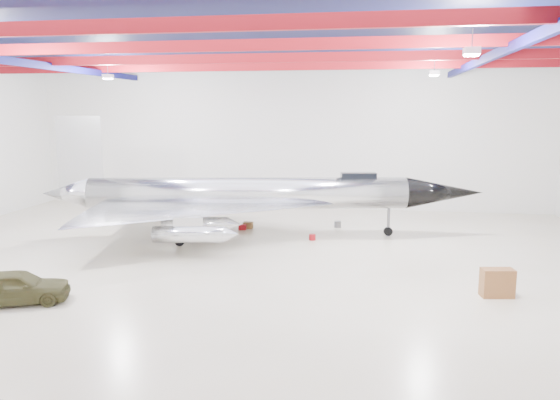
# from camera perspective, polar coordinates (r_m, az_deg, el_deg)

# --- Properties ---
(floor) EXTENTS (40.00, 40.00, 0.00)m
(floor) POSITION_cam_1_polar(r_m,az_deg,el_deg) (28.82, -4.00, -5.93)
(floor) COLOR beige
(floor) RESTS_ON ground
(wall_back) EXTENTS (40.00, 0.00, 40.00)m
(wall_back) POSITION_cam_1_polar(r_m,az_deg,el_deg) (42.58, 0.60, 6.56)
(wall_back) COLOR silver
(wall_back) RESTS_ON floor
(ceiling) EXTENTS (40.00, 40.00, 0.00)m
(ceiling) POSITION_cam_1_polar(r_m,az_deg,el_deg) (28.00, -4.27, 16.33)
(ceiling) COLOR #0A0F38
(ceiling) RESTS_ON wall_back
(ceiling_structure) EXTENTS (39.50, 29.50, 1.08)m
(ceiling_structure) POSITION_cam_1_polar(r_m,az_deg,el_deg) (27.93, -4.25, 14.95)
(ceiling_structure) COLOR maroon
(ceiling_structure) RESTS_ON ceiling
(jet_aircraft) EXTENTS (26.48, 17.64, 7.26)m
(jet_aircraft) POSITION_cam_1_polar(r_m,az_deg,el_deg) (32.94, -3.43, 0.25)
(jet_aircraft) COLOR silver
(jet_aircraft) RESTS_ON floor
(jeep) EXTENTS (4.35, 2.99, 1.37)m
(jeep) POSITION_cam_1_polar(r_m,az_deg,el_deg) (24.24, -25.86, -8.17)
(jeep) COLOR #3D3A1E
(jeep) RESTS_ON floor
(desk) EXTENTS (1.38, 0.85, 1.19)m
(desk) POSITION_cam_1_polar(r_m,az_deg,el_deg) (24.34, 21.75, -8.05)
(desk) COLOR brown
(desk) RESTS_ON floor
(crate_ply) EXTENTS (0.55, 0.45, 0.37)m
(crate_ply) POSITION_cam_1_polar(r_m,az_deg,el_deg) (34.22, -9.19, -3.25)
(crate_ply) COLOR olive
(crate_ply) RESTS_ON floor
(toolbox_red) EXTENTS (0.51, 0.42, 0.33)m
(toolbox_red) POSITION_cam_1_polar(r_m,az_deg,el_deg) (35.15, -3.94, -2.85)
(toolbox_red) COLOR #A01017
(toolbox_red) RESTS_ON floor
(crate_small) EXTENTS (0.34, 0.28, 0.23)m
(crate_small) POSITION_cam_1_polar(r_m,az_deg,el_deg) (37.26, -11.14, -2.38)
(crate_small) COLOR #59595B
(crate_small) RESTS_ON floor
(tool_chest) EXTENTS (0.40, 0.40, 0.35)m
(tool_chest) POSITION_cam_1_polar(r_m,az_deg,el_deg) (32.36, 3.39, -3.90)
(tool_chest) COLOR #A01017
(tool_chest) RESTS_ON floor
(oil_barrel) EXTENTS (0.60, 0.48, 0.41)m
(oil_barrel) POSITION_cam_1_polar(r_m,az_deg,el_deg) (35.52, -3.35, -2.65)
(oil_barrel) COLOR olive
(oil_barrel) RESTS_ON floor
(spares_box) EXTENTS (0.47, 0.47, 0.41)m
(spares_box) POSITION_cam_1_polar(r_m,az_deg,el_deg) (35.91, 6.04, -2.55)
(spares_box) COLOR #59595B
(spares_box) RESTS_ON floor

